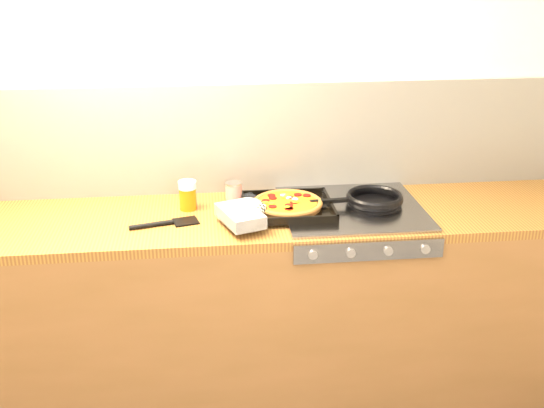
{
  "coord_description": "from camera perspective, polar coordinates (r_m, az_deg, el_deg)",
  "views": [
    {
      "loc": [
        -0.18,
        -1.39,
        1.94
      ],
      "look_at": [
        0.1,
        1.08,
        0.95
      ],
      "focal_mm": 42.0,
      "sensor_mm": 36.0,
      "label": 1
    }
  ],
  "objects": [
    {
      "name": "room_shell",
      "position": [
        2.9,
        -2.67,
        5.84
      ],
      "size": [
        3.2,
        3.2,
        3.2
      ],
      "color": "white",
      "rests_on": "ground"
    },
    {
      "name": "counter_run",
      "position": [
        2.91,
        -2.02,
        -9.12
      ],
      "size": [
        3.2,
        0.62,
        0.9
      ],
      "color": "brown",
      "rests_on": "ground"
    },
    {
      "name": "stovetop",
      "position": [
        2.77,
        7.16,
        -0.41
      ],
      "size": [
        0.6,
        0.56,
        0.02
      ],
      "primitive_type": "cube",
      "color": "gray",
      "rests_on": "counter_run"
    },
    {
      "name": "pizza_on_tray",
      "position": [
        2.67,
        0.22,
        -0.26
      ],
      "size": [
        0.5,
        0.43,
        0.06
      ],
      "color": "black",
      "rests_on": "stovetop"
    },
    {
      "name": "frying_pan",
      "position": [
        2.79,
        9.05,
        0.39
      ],
      "size": [
        0.42,
        0.27,
        0.04
      ],
      "color": "black",
      "rests_on": "stovetop"
    },
    {
      "name": "tomato_can",
      "position": [
        2.79,
        -3.46,
        0.93
      ],
      "size": [
        0.08,
        0.08,
        0.1
      ],
      "color": "maroon",
      "rests_on": "counter_run"
    },
    {
      "name": "juice_glass",
      "position": [
        2.76,
        -7.57,
        0.8
      ],
      "size": [
        0.09,
        0.09,
        0.13
      ],
      "color": "orange",
      "rests_on": "counter_run"
    },
    {
      "name": "wooden_spoon",
      "position": [
        2.91,
        0.71,
        0.96
      ],
      "size": [
        0.3,
        0.09,
        0.02
      ],
      "color": "#B1754B",
      "rests_on": "counter_run"
    },
    {
      "name": "black_spatula",
      "position": [
        2.63,
        -9.51,
        -1.72
      ],
      "size": [
        0.29,
        0.12,
        0.02
      ],
      "color": "black",
      "rests_on": "counter_run"
    }
  ]
}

